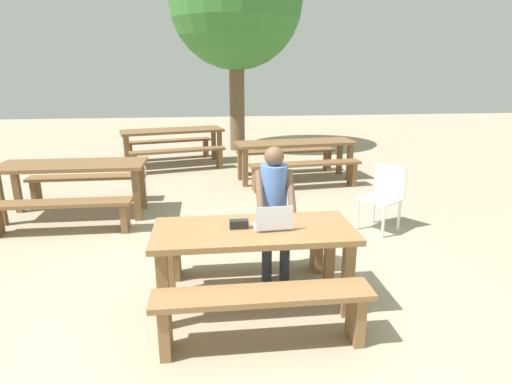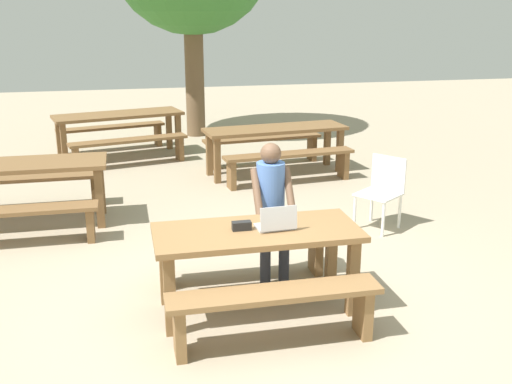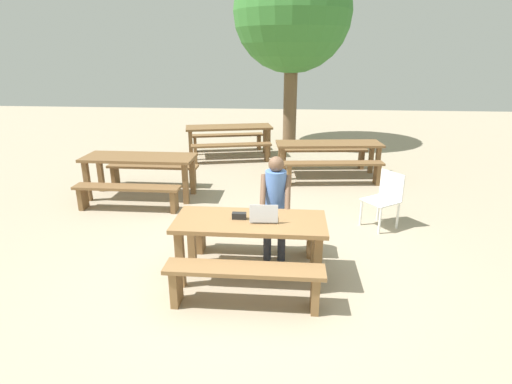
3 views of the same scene
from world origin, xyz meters
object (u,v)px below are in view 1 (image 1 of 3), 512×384
picnic_table_front (254,241)px  person_seated (274,203)px  laptop (273,223)px  small_pouch (239,224)px  picnic_table_mid (295,147)px  picnic_table_rear (172,135)px  plastic_chair (383,196)px  tree_left (236,2)px  picnic_table_distant (73,172)px

picnic_table_front → person_seated: bearing=65.0°
laptop → small_pouch: bearing=-13.3°
person_seated → picnic_table_mid: 3.83m
picnic_table_mid → picnic_table_rear: picnic_table_rear is taller
plastic_chair → laptop: bearing=-81.3°
picnic_table_front → picnic_table_rear: bearing=100.8°
plastic_chair → tree_left: size_ratio=0.16×
picnic_table_rear → picnic_table_distant: picnic_table_distant is taller
picnic_table_front → picnic_table_distant: 3.47m
picnic_table_mid → tree_left: tree_left is taller
picnic_table_front → tree_left: 8.03m
picnic_table_rear → picnic_table_front: bearing=-92.6°
plastic_chair → tree_left: 6.72m
picnic_table_front → tree_left: bearing=87.0°
laptop → plastic_chair: 2.44m
person_seated → picnic_table_mid: size_ratio=0.59×
picnic_table_rear → person_seated: bearing=-88.7°
small_pouch → picnic_table_mid: size_ratio=0.07×
picnic_table_front → small_pouch: small_pouch is taller
laptop → person_seated: bearing=-103.6°
person_seated → plastic_chair: 1.97m
picnic_table_front → tree_left: (0.40, 7.47, 2.90)m
plastic_chair → tree_left: bearing=158.2°
small_pouch → plastic_chair: 2.62m
person_seated → picnic_table_distant: bearing=140.7°
picnic_table_front → picnic_table_mid: bearing=73.8°
plastic_chair → picnic_table_distant: (-4.13, 0.97, 0.20)m
picnic_table_mid → laptop: bearing=-110.5°
picnic_table_distant → tree_left: (2.66, 4.83, 2.86)m
plastic_chair → picnic_table_rear: (-2.99, 4.19, 0.20)m
picnic_table_front → picnic_table_distant: picnic_table_distant is taller
picnic_table_rear → picnic_table_distant: (-1.14, -3.23, -0.00)m
laptop → person_seated: (0.11, 0.60, -0.02)m
laptop → picnic_table_distant: laptop is taller
laptop → picnic_table_rear: (-1.27, 5.90, -0.13)m
laptop → picnic_table_mid: laptop is taller
picnic_table_front → laptop: laptop is taller
laptop → picnic_table_distant: bearing=-51.3°
person_seated → tree_left: size_ratio=0.26×
plastic_chair → picnic_table_mid: plastic_chair is taller
tree_left → laptop: bearing=-91.8°
picnic_table_rear → picnic_table_distant: 3.42m
plastic_chair → picnic_table_rear: plastic_chair is taller
picnic_table_rear → plastic_chair: bearing=-67.8°
small_pouch → tree_left: tree_left is taller
picnic_table_front → picnic_table_rear: size_ratio=0.77×
small_pouch → picnic_table_mid: 4.47m
person_seated → plastic_chair: (1.61, 1.10, -0.31)m
laptop → plastic_chair: bearing=-138.6°
person_seated → tree_left: bearing=88.9°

